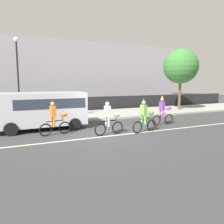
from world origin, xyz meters
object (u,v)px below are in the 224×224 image
object	(u,v)px
pedestrian_onlooker	(83,104)
parked_van_silver	(43,108)
parade_cyclist_orange	(55,119)
street_lamp_post	(17,66)
parade_cyclist_lime	(145,117)
parade_cyclist_purple	(163,112)
parade_cyclist_zebra	(109,119)

from	to	relation	value
pedestrian_onlooker	parked_van_silver	bearing A→B (deg)	-131.07
pedestrian_onlooker	parade_cyclist_orange	bearing A→B (deg)	-119.01
parade_cyclist_orange	street_lamp_post	xyz separation A→B (m)	(-1.50, 6.24, 3.15)
street_lamp_post	parade_cyclist_orange	bearing A→B (deg)	-76.47
parade_cyclist_lime	pedestrian_onlooker	distance (m)	7.58
parade_cyclist_orange	parade_cyclist_purple	world-z (taller)	same
parade_cyclist_zebra	parade_cyclist_orange	bearing A→B (deg)	156.38
parade_cyclist_zebra	parade_cyclist_purple	xyz separation A→B (m)	(4.33, 1.07, 0.00)
street_lamp_post	parade_cyclist_purple	bearing A→B (deg)	-36.81
parade_cyclist_lime	pedestrian_onlooker	size ratio (longest dim) A/B	1.19
parade_cyclist_zebra	street_lamp_post	bearing A→B (deg)	119.08
parade_cyclist_lime	parade_cyclist_purple	distance (m)	2.64
street_lamp_post	pedestrian_onlooker	world-z (taller)	street_lamp_post
parade_cyclist_orange	parade_cyclist_zebra	world-z (taller)	same
parade_cyclist_purple	street_lamp_post	world-z (taller)	street_lamp_post
parade_cyclist_lime	parked_van_silver	size ratio (longest dim) A/B	0.38
parade_cyclist_zebra	street_lamp_post	distance (m)	9.01
street_lamp_post	parade_cyclist_zebra	bearing A→B (deg)	-60.92
parade_cyclist_lime	parked_van_silver	bearing A→B (deg)	147.68
parade_cyclist_zebra	parade_cyclist_lime	size ratio (longest dim) A/B	1.00
parade_cyclist_purple	pedestrian_onlooker	xyz separation A→B (m)	(-3.57, 6.14, 0.17)
parade_cyclist_purple	pedestrian_onlooker	distance (m)	7.10
parade_cyclist_zebra	parked_van_silver	bearing A→B (deg)	135.58
pedestrian_onlooker	parade_cyclist_purple	bearing A→B (deg)	-59.80
parade_cyclist_lime	parade_cyclist_purple	xyz separation A→B (m)	(2.28, 1.33, 0.00)
parade_cyclist_purple	parade_cyclist_lime	bearing A→B (deg)	-149.70
parade_cyclist_lime	parade_cyclist_purple	world-z (taller)	same
parade_cyclist_purple	street_lamp_post	bearing A→B (deg)	143.19
parked_van_silver	parade_cyclist_purple	bearing A→B (deg)	-14.19
parade_cyclist_lime	pedestrian_onlooker	xyz separation A→B (m)	(-1.29, 7.47, 0.17)
parade_cyclist_zebra	street_lamp_post	size ratio (longest dim) A/B	0.33
parade_cyclist_zebra	pedestrian_onlooker	bearing A→B (deg)	83.97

